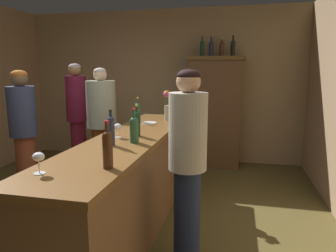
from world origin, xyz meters
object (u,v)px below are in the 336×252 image
patron_in_grey (102,125)px  wine_bottle_pinot (138,111)px  display_bottle_left (202,48)px  flower_arrangement (170,107)px  wine_bottle_chardonnay (111,129)px  display_bottle_midleft (211,48)px  display_cabinet (215,110)px  patron_near_entrance (24,129)px  bartender (188,159)px  bar_counter (132,184)px  patron_in_navy (77,115)px  wine_glass_front (38,158)px  wine_bottle_merlot (134,128)px  wine_bottle_riesling (108,148)px  wine_glass_mid (118,127)px  display_bottle_center (222,48)px  wine_bottle_rose (137,122)px  display_bottle_midright (233,47)px  cheese_plate (149,123)px

patron_in_grey → wine_bottle_pinot: bearing=40.4°
display_bottle_left → flower_arrangement: bearing=-99.3°
wine_bottle_chardonnay → display_bottle_midleft: 2.98m
display_cabinet → patron_near_entrance: size_ratio=1.13×
display_bottle_midleft → bartender: bearing=-88.5°
display_cabinet → bartender: (-0.02, -2.78, -0.05)m
bar_counter → patron_in_navy: patron_in_navy is taller
wine_bottle_chardonnay → wine_glass_front: (-0.14, -0.77, -0.04)m
bartender → bar_counter: bearing=-23.5°
wine_bottle_pinot → patron_in_navy: size_ratio=0.18×
wine_bottle_chardonnay → patron_in_navy: (-1.33, 1.82, -0.18)m
wine_bottle_merlot → display_bottle_midleft: size_ratio=0.94×
wine_bottle_riesling → flower_arrangement: size_ratio=0.84×
display_cabinet → wine_bottle_merlot: size_ratio=6.08×
wine_glass_mid → display_bottle_center: 2.77m
bar_counter → wine_bottle_merlot: bearing=-63.5°
wine_bottle_chardonnay → wine_bottle_rose: bearing=77.5°
display_bottle_midright → wine_bottle_riesling: bearing=-101.6°
display_bottle_left → bartender: bearing=-85.5°
display_cabinet → cheese_plate: display_cabinet is taller
wine_bottle_rose → wine_glass_front: wine_bottle_rose is taller
display_bottle_midleft → display_bottle_left: bearing=180.0°
display_bottle_midleft → display_bottle_center: bearing=0.0°
display_cabinet → flower_arrangement: size_ratio=4.94×
cheese_plate → patron_near_entrance: (-1.54, -0.22, -0.10)m
wine_bottle_riesling → patron_in_navy: 2.86m
wine_bottle_rose → patron_in_grey: bearing=129.7°
bartender → wine_bottle_pinot: bearing=-47.6°
wine_bottle_merlot → patron_in_navy: bearing=131.3°
wine_glass_front → display_bottle_left: display_bottle_left is taller
wine_bottle_rose → display_bottle_center: size_ratio=1.05×
display_bottle_left → patron_in_grey: 2.12m
wine_bottle_rose → display_bottle_center: display_bottle_center is taller
flower_arrangement → patron_in_grey: 0.96m
wine_bottle_pinot → wine_bottle_merlot: (0.30, -1.01, -0.01)m
wine_bottle_riesling → patron_in_navy: size_ratio=0.18×
display_cabinet → wine_glass_front: (-0.80, -3.57, 0.14)m
cheese_plate → patron_in_grey: 0.80m
wine_bottle_merlot → display_bottle_midright: display_bottle_midright is taller
flower_arrangement → display_bottle_midright: (0.72, 1.40, 0.82)m
wine_bottle_merlot → patron_near_entrance: bearing=156.1°
wine_glass_front → display_cabinet: bearing=77.3°
bar_counter → display_bottle_midright: size_ratio=9.00×
wine_glass_front → flower_arrangement: 2.19m
wine_glass_mid → wine_bottle_chardonnay: bearing=-78.2°
display_cabinet → wine_bottle_pinot: (-0.81, -1.66, 0.17)m
wine_bottle_chardonnay → wine_bottle_merlot: 0.21m
flower_arrangement → patron_near_entrance: (-1.73, -0.52, -0.25)m
display_bottle_left → patron_in_grey: bearing=-129.3°
cheese_plate → patron_near_entrance: size_ratio=0.12×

